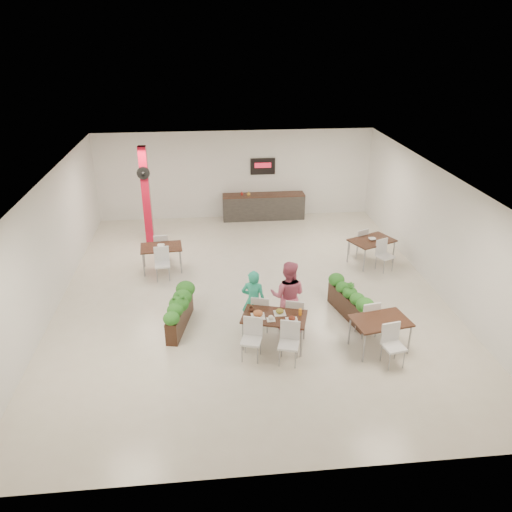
{
  "coord_description": "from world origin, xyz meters",
  "views": [
    {
      "loc": [
        -1.06,
        -11.74,
        6.55
      ],
      "look_at": [
        0.14,
        -0.02,
        1.1
      ],
      "focal_mm": 35.0,
      "sensor_mm": 36.0,
      "label": 1
    }
  ],
  "objects_px": {
    "side_table_b": "(372,243)",
    "side_table_c": "(380,325)",
    "red_column": "(146,195)",
    "diner_man": "(253,301)",
    "diner_woman": "(288,296)",
    "main_table": "(274,320)",
    "planter_left": "(179,309)",
    "planter_right": "(349,299)",
    "service_counter": "(263,206)",
    "side_table_a": "(161,250)"
  },
  "relations": [
    {
      "from": "red_column",
      "to": "side_table_b",
      "type": "distance_m",
      "value": 7.22
    },
    {
      "from": "planter_left",
      "to": "planter_right",
      "type": "height_order",
      "value": "planter_right"
    },
    {
      "from": "service_counter",
      "to": "planter_left",
      "type": "bearing_deg",
      "value": -111.61
    },
    {
      "from": "main_table",
      "to": "planter_right",
      "type": "bearing_deg",
      "value": 27.11
    },
    {
      "from": "diner_man",
      "to": "side_table_c",
      "type": "relative_size",
      "value": 0.93
    },
    {
      "from": "main_table",
      "to": "side_table_c",
      "type": "relative_size",
      "value": 1.14
    },
    {
      "from": "side_table_b",
      "to": "side_table_c",
      "type": "relative_size",
      "value": 0.99
    },
    {
      "from": "diner_man",
      "to": "planter_left",
      "type": "height_order",
      "value": "diner_man"
    },
    {
      "from": "side_table_a",
      "to": "side_table_b",
      "type": "height_order",
      "value": "same"
    },
    {
      "from": "red_column",
      "to": "side_table_b",
      "type": "height_order",
      "value": "red_column"
    },
    {
      "from": "planter_right",
      "to": "side_table_a",
      "type": "height_order",
      "value": "side_table_a"
    },
    {
      "from": "diner_man",
      "to": "planter_left",
      "type": "xyz_separation_m",
      "value": [
        -1.73,
        0.3,
        -0.29
      ]
    },
    {
      "from": "red_column",
      "to": "service_counter",
      "type": "xyz_separation_m",
      "value": [
        4.0,
        1.86,
        -1.15
      ]
    },
    {
      "from": "main_table",
      "to": "planter_left",
      "type": "xyz_separation_m",
      "value": [
        -2.12,
        0.96,
        -0.15
      ]
    },
    {
      "from": "service_counter",
      "to": "side_table_b",
      "type": "bearing_deg",
      "value": -56.11
    },
    {
      "from": "main_table",
      "to": "planter_right",
      "type": "distance_m",
      "value": 2.26
    },
    {
      "from": "side_table_b",
      "to": "red_column",
      "type": "bearing_deg",
      "value": 137.15
    },
    {
      "from": "diner_woman",
      "to": "planter_left",
      "type": "distance_m",
      "value": 2.57
    },
    {
      "from": "main_table",
      "to": "side_table_c",
      "type": "bearing_deg",
      "value": -9.79
    },
    {
      "from": "planter_left",
      "to": "planter_right",
      "type": "bearing_deg",
      "value": 1.0
    },
    {
      "from": "service_counter",
      "to": "side_table_c",
      "type": "bearing_deg",
      "value": -79.46
    },
    {
      "from": "planter_left",
      "to": "side_table_c",
      "type": "height_order",
      "value": "side_table_c"
    },
    {
      "from": "main_table",
      "to": "side_table_b",
      "type": "xyz_separation_m",
      "value": [
        3.49,
        3.96,
        0.0
      ]
    },
    {
      "from": "diner_man",
      "to": "planter_left",
      "type": "distance_m",
      "value": 1.78
    },
    {
      "from": "planter_right",
      "to": "diner_woman",
      "type": "bearing_deg",
      "value": -166.77
    },
    {
      "from": "main_table",
      "to": "planter_left",
      "type": "distance_m",
      "value": 2.33
    },
    {
      "from": "red_column",
      "to": "diner_man",
      "type": "bearing_deg",
      "value": -62.53
    },
    {
      "from": "planter_right",
      "to": "side_table_b",
      "type": "bearing_deg",
      "value": 63.18
    },
    {
      "from": "main_table",
      "to": "planter_left",
      "type": "height_order",
      "value": "main_table"
    },
    {
      "from": "planter_right",
      "to": "side_table_a",
      "type": "distance_m",
      "value": 5.65
    },
    {
      "from": "red_column",
      "to": "planter_left",
      "type": "xyz_separation_m",
      "value": [
        1.17,
        -5.27,
        -1.15
      ]
    },
    {
      "from": "side_table_b",
      "to": "side_table_c",
      "type": "height_order",
      "value": "same"
    },
    {
      "from": "diner_woman",
      "to": "side_table_c",
      "type": "height_order",
      "value": "diner_woman"
    },
    {
      "from": "side_table_a",
      "to": "diner_man",
      "type": "bearing_deg",
      "value": -60.89
    },
    {
      "from": "side_table_c",
      "to": "diner_woman",
      "type": "bearing_deg",
      "value": 140.52
    },
    {
      "from": "diner_woman",
      "to": "side_table_b",
      "type": "distance_m",
      "value": 4.52
    },
    {
      "from": "side_table_a",
      "to": "side_table_c",
      "type": "xyz_separation_m",
      "value": [
        5.03,
        -4.49,
        -0.0
      ]
    },
    {
      "from": "diner_woman",
      "to": "side_table_c",
      "type": "bearing_deg",
      "value": 167.5
    },
    {
      "from": "main_table",
      "to": "side_table_a",
      "type": "xyz_separation_m",
      "value": [
        -2.74,
        4.1,
        -0.01
      ]
    },
    {
      "from": "service_counter",
      "to": "side_table_c",
      "type": "relative_size",
      "value": 1.8
    },
    {
      "from": "planter_left",
      "to": "side_table_b",
      "type": "relative_size",
      "value": 1.04
    },
    {
      "from": "red_column",
      "to": "diner_man",
      "type": "xyz_separation_m",
      "value": [
        2.9,
        -5.58,
        -0.87
      ]
    },
    {
      "from": "diner_woman",
      "to": "side_table_b",
      "type": "xyz_separation_m",
      "value": [
        3.08,
        3.31,
        -0.23
      ]
    },
    {
      "from": "red_column",
      "to": "side_table_a",
      "type": "xyz_separation_m",
      "value": [
        0.55,
        -2.13,
        -1.01
      ]
    },
    {
      "from": "diner_man",
      "to": "side_table_b",
      "type": "height_order",
      "value": "diner_man"
    },
    {
      "from": "side_table_b",
      "to": "side_table_c",
      "type": "xyz_separation_m",
      "value": [
        -1.2,
        -4.35,
        -0.01
      ]
    },
    {
      "from": "side_table_a",
      "to": "service_counter",
      "type": "bearing_deg",
      "value": 44.05
    },
    {
      "from": "red_column",
      "to": "main_table",
      "type": "height_order",
      "value": "red_column"
    },
    {
      "from": "service_counter",
      "to": "diner_man",
      "type": "distance_m",
      "value": 7.53
    },
    {
      "from": "service_counter",
      "to": "side_table_b",
      "type": "height_order",
      "value": "service_counter"
    }
  ]
}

